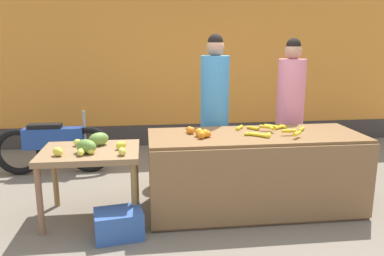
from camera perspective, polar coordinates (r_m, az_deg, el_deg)
name	(u,v)px	position (r m, az deg, el deg)	size (l,w,h in m)	color
ground_plane	(221,210)	(4.31, 4.33, -12.00)	(24.00, 24.00, 0.00)	#756B5B
market_wall_back	(190,52)	(6.81, -0.37, 11.27)	(8.08, 0.23, 3.32)	orange
fruit_stall_counter	(254,172)	(4.22, 9.26, -6.50)	(2.26, 0.87, 0.84)	brown
side_table_wooden	(91,159)	(4.04, -14.84, -4.44)	(0.98, 0.76, 0.73)	olive
banana_bunch_pile	(270,130)	(4.21, 11.50, -0.31)	(0.77, 0.63, 0.07)	yellow
orange_pile	(199,133)	(3.95, 1.10, -0.69)	(0.23, 0.36, 0.09)	orange
mango_papaya_pile	(92,144)	(3.99, -14.63, -2.37)	(0.72, 0.57, 0.14)	#D4D347
vendor_woman_blue_shirt	(215,113)	(4.66, 3.36, 2.26)	(0.34, 0.34, 1.89)	#33333D
vendor_woman_pink_shirt	(290,112)	(4.99, 14.32, 2.30)	(0.34, 0.34, 1.84)	#33333D
parked_motorcycle	(54,145)	(5.63, -19.84, -2.43)	(1.60, 0.18, 0.88)	black
produce_crate	(119,224)	(3.76, -10.82, -13.83)	(0.44, 0.32, 0.26)	#3359A5
produce_sack	(161,168)	(4.83, -4.65, -5.99)	(0.36, 0.30, 0.51)	tan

